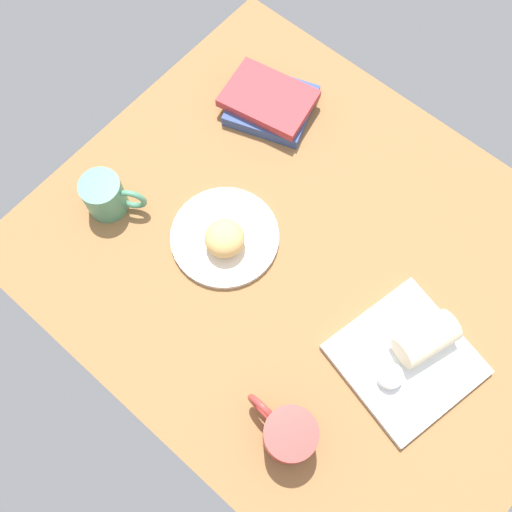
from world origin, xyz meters
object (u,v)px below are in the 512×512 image
Objects in this scene: second_mug at (106,196)px; coffee_mug at (288,434)px; scone_pastry at (225,238)px; book_stack at (270,103)px; square_plate at (406,359)px; breakfast_wrap at (426,340)px; round_plate at (225,237)px; sauce_cup at (390,376)px.

coffee_mug is at bearing 168.55° from second_mug.
scone_pastry is at bearing -31.70° from coffee_mug.
second_mug is (9.75, 40.40, 2.11)cm from book_stack.
square_plate is at bearing 154.50° from book_stack.
breakfast_wrap is 0.94× the size of second_mug.
scone_pastry is 0.35× the size of square_plate.
round_plate is at bearing -32.26° from coffee_mug.
sauce_cup reaches higher than square_plate.
book_stack is at bearing -64.80° from scone_pastry.
scone_pastry is 1.75× the size of sauce_cup.
round_plate is 42.87cm from square_plate.
sauce_cup is 0.41× the size of breakfast_wrap.
square_plate is 1.91× the size of second_mug.
sauce_cup is at bearing 179.57° from scone_pastry.
book_stack is 1.84× the size of second_mug.
book_stack is (14.91, -31.67, -2.11)cm from scone_pastry.
round_plate is at bearing -43.50° from scone_pastry.
second_mug is (65.96, 13.58, 3.74)cm from square_plate.
coffee_mug is (-33.05, 20.42, 0.58)cm from scone_pastry.
breakfast_wrap is (-43.15, -7.65, 4.07)cm from round_plate.
breakfast_wrap is at bearing -169.95° from round_plate.
round_plate is at bearing -2.24° from sauce_cup.
second_mug is at bearing -11.45° from coffee_mug.
second_mug is (66.38, 17.72, -0.24)cm from breakfast_wrap.
sauce_cup is 65.98cm from second_mug.
breakfast_wrap is at bearing -106.44° from coffee_mug.
sauce_cup is (-40.77, 0.30, -1.62)cm from scone_pastry.
coffee_mug reaches higher than breakfast_wrap.
square_plate is at bearing -108.08° from coffee_mug.
coffee_mug reaches higher than sauce_cup.
breakfast_wrap is at bearing 158.18° from book_stack.
scone_pastry is 0.56× the size of coffee_mug.
second_mug is (57.71, -11.69, -0.57)cm from coffee_mug.
coffee_mug is at bearing 147.74° from round_plate.
round_plate is 4.30cm from scone_pastry.
breakfast_wrap is (-0.43, -4.13, 3.97)cm from square_plate.
round_plate is 1.95× the size of breakfast_wrap.
second_mug is at bearing 76.44° from book_stack.
round_plate is at bearing 4.71° from square_plate.
sauce_cup is 0.32× the size of coffee_mug.
second_mug is at bearing 23.42° from round_plate.
book_stack is (55.68, -31.98, -0.49)cm from sauce_cup.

